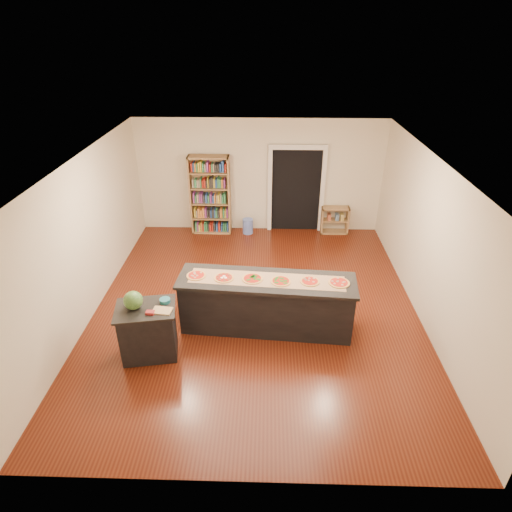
{
  "coord_description": "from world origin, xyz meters",
  "views": [
    {
      "loc": [
        0.19,
        -6.61,
        4.79
      ],
      "look_at": [
        0.0,
        0.2,
        1.0
      ],
      "focal_mm": 30.0,
      "sensor_mm": 36.0,
      "label": 1
    }
  ],
  "objects_px": {
    "bookshelf": "(210,195)",
    "waste_bin": "(248,226)",
    "kitchen_island": "(266,304)",
    "side_counter": "(148,331)",
    "watermelon": "(133,300)",
    "low_shelf": "(335,220)"
  },
  "relations": [
    {
      "from": "kitchen_island",
      "to": "low_shelf",
      "type": "relative_size",
      "value": 4.34
    },
    {
      "from": "waste_bin",
      "to": "watermelon",
      "type": "height_order",
      "value": "watermelon"
    },
    {
      "from": "kitchen_island",
      "to": "low_shelf",
      "type": "bearing_deg",
      "value": 70.94
    },
    {
      "from": "kitchen_island",
      "to": "side_counter",
      "type": "distance_m",
      "value": 2.01
    },
    {
      "from": "low_shelf",
      "to": "watermelon",
      "type": "height_order",
      "value": "watermelon"
    },
    {
      "from": "waste_bin",
      "to": "watermelon",
      "type": "distance_m",
      "value": 4.87
    },
    {
      "from": "bookshelf",
      "to": "waste_bin",
      "type": "height_order",
      "value": "bookshelf"
    },
    {
      "from": "side_counter",
      "to": "watermelon",
      "type": "distance_m",
      "value": 0.61
    },
    {
      "from": "kitchen_island",
      "to": "bookshelf",
      "type": "bearing_deg",
      "value": 114.77
    },
    {
      "from": "bookshelf",
      "to": "waste_bin",
      "type": "xyz_separation_m",
      "value": [
        0.92,
        -0.06,
        -0.79
      ]
    },
    {
      "from": "bookshelf",
      "to": "waste_bin",
      "type": "relative_size",
      "value": 5.18
    },
    {
      "from": "watermelon",
      "to": "bookshelf",
      "type": "bearing_deg",
      "value": 82.52
    },
    {
      "from": "low_shelf",
      "to": "watermelon",
      "type": "relative_size",
      "value": 2.35
    },
    {
      "from": "kitchen_island",
      "to": "side_counter",
      "type": "relative_size",
      "value": 3.26
    },
    {
      "from": "low_shelf",
      "to": "watermelon",
      "type": "bearing_deg",
      "value": -128.76
    },
    {
      "from": "kitchen_island",
      "to": "waste_bin",
      "type": "height_order",
      "value": "kitchen_island"
    },
    {
      "from": "bookshelf",
      "to": "watermelon",
      "type": "distance_m",
      "value": 4.65
    },
    {
      "from": "low_shelf",
      "to": "waste_bin",
      "type": "xyz_separation_m",
      "value": [
        -2.19,
        -0.09,
        -0.15
      ]
    },
    {
      "from": "low_shelf",
      "to": "bookshelf",
      "type": "bearing_deg",
      "value": -179.5
    },
    {
      "from": "low_shelf",
      "to": "waste_bin",
      "type": "relative_size",
      "value": 1.81
    },
    {
      "from": "side_counter",
      "to": "watermelon",
      "type": "bearing_deg",
      "value": 174.11
    },
    {
      "from": "bookshelf",
      "to": "waste_bin",
      "type": "bearing_deg",
      "value": -4.01
    }
  ]
}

